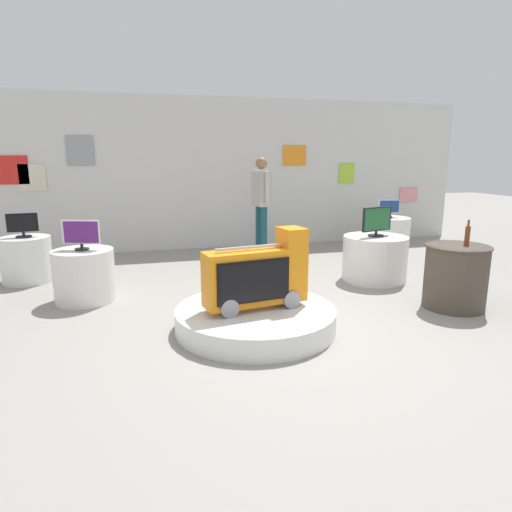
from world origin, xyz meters
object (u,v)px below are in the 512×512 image
object	(u,v)px
display_pedestal_far_right	(387,234)
side_table_round	(456,276)
novelty_firetruck_tv	(258,277)
display_pedestal_right_rear	(375,258)
bottle_on_side_table	(467,235)
shopper_browsing_near_truck	(261,199)
tv_on_right_rear	(377,221)
tv_on_far_right	(389,208)
main_display_pedestal	(255,319)
display_pedestal_left_rear	(84,276)
tv_on_center_rear	(22,225)
display_pedestal_center_rear	(27,259)
tv_on_left_rear	(81,234)

from	to	relation	value
display_pedestal_far_right	side_table_round	xyz separation A→B (m)	(-0.96, -3.06, 0.06)
novelty_firetruck_tv	display_pedestal_right_rear	world-z (taller)	novelty_firetruck_tv
bottle_on_side_table	shopper_browsing_near_truck	xyz separation A→B (m)	(-1.53, 3.19, 0.16)
tv_on_right_rear	tv_on_far_right	size ratio (longest dim) A/B	1.32
main_display_pedestal	shopper_browsing_near_truck	bearing A→B (deg)	73.33
display_pedestal_left_rear	tv_on_center_rear	xyz separation A→B (m)	(-0.88, 1.13, 0.49)
display_pedestal_center_rear	display_pedestal_right_rear	distance (m)	4.89
novelty_firetruck_tv	tv_on_right_rear	bearing A→B (deg)	33.08
display_pedestal_left_rear	main_display_pedestal	bearing A→B (deg)	-38.96
display_pedestal_left_rear	tv_on_right_rear	xyz separation A→B (m)	(3.87, -0.07, 0.53)
tv_on_left_rear	tv_on_far_right	bearing A→B (deg)	18.21
bottle_on_side_table	display_pedestal_right_rear	bearing A→B (deg)	106.79
tv_on_left_rear	display_pedestal_far_right	size ratio (longest dim) A/B	0.53
display_pedestal_center_rear	bottle_on_side_table	bearing A→B (deg)	-25.96
display_pedestal_center_rear	bottle_on_side_table	world-z (taller)	bottle_on_side_table
tv_on_far_right	shopper_browsing_near_truck	size ratio (longest dim) A/B	0.22
main_display_pedestal	tv_on_center_rear	size ratio (longest dim) A/B	4.10
tv_on_right_rear	shopper_browsing_near_truck	size ratio (longest dim) A/B	0.29
novelty_firetruck_tv	tv_on_left_rear	bearing A→B (deg)	141.37
tv_on_center_rear	tv_on_far_right	bearing A→B (deg)	5.25
tv_on_right_rear	display_pedestal_right_rear	bearing A→B (deg)	73.99
display_pedestal_right_rear	tv_on_far_right	xyz separation A→B (m)	(1.25, 1.74, 0.50)
tv_on_far_right	shopper_browsing_near_truck	bearing A→B (deg)	176.59
display_pedestal_left_rear	tv_on_right_rear	bearing A→B (deg)	-1.01
main_display_pedestal	shopper_browsing_near_truck	size ratio (longest dim) A/B	0.94
tv_on_right_rear	shopper_browsing_near_truck	xyz separation A→B (m)	(-1.14, 1.89, 0.16)
display_pedestal_left_rear	display_pedestal_far_right	world-z (taller)	same
tv_on_center_rear	tv_on_far_right	size ratio (longest dim) A/B	1.04
tv_on_left_rear	display_pedestal_far_right	distance (m)	5.41
tv_on_left_rear	tv_on_center_rear	distance (m)	1.43
display_pedestal_far_right	shopper_browsing_near_truck	distance (m)	2.49
main_display_pedestal	display_pedestal_left_rear	bearing A→B (deg)	141.04
tv_on_left_rear	shopper_browsing_near_truck	xyz separation A→B (m)	(2.73, 1.83, 0.18)
tv_on_far_right	tv_on_left_rear	bearing A→B (deg)	-161.79
tv_on_center_rear	tv_on_far_right	distance (m)	6.02
tv_on_center_rear	display_pedestal_far_right	size ratio (longest dim) A/B	0.48
novelty_firetruck_tv	side_table_round	xyz separation A→B (m)	(2.38, 0.06, -0.17)
main_display_pedestal	bottle_on_side_table	size ratio (longest dim) A/B	5.58
bottle_on_side_table	display_pedestal_far_right	bearing A→B (deg)	74.37
tv_on_far_right	side_table_round	distance (m)	3.23
main_display_pedestal	tv_on_right_rear	bearing A→B (deg)	32.74
side_table_round	shopper_browsing_near_truck	xyz separation A→B (m)	(-1.43, 3.19, 0.63)
display_pedestal_far_right	bottle_on_side_table	distance (m)	3.22
main_display_pedestal	display_pedestal_right_rear	xyz separation A→B (m)	(2.11, 1.36, 0.20)
novelty_firetruck_tv	display_pedestal_right_rear	distance (m)	2.50
display_pedestal_far_right	tv_on_far_right	world-z (taller)	tv_on_far_right
main_display_pedestal	tv_on_right_rear	distance (m)	2.61
display_pedestal_far_right	bottle_on_side_table	bearing A→B (deg)	-105.63
display_pedestal_left_rear	display_pedestal_right_rear	world-z (taller)	same
display_pedestal_right_rear	tv_on_right_rear	world-z (taller)	tv_on_right_rear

